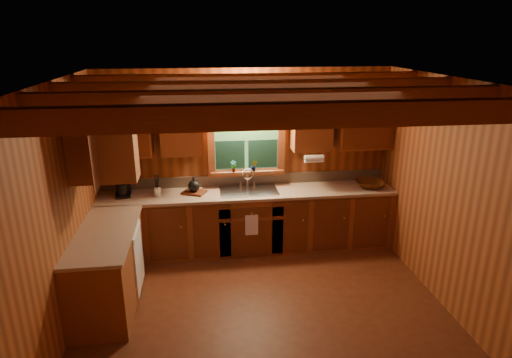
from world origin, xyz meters
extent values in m
plane|color=#532714|center=(0.00, 0.00, 0.00)|extent=(4.20, 4.20, 0.00)
plane|color=brown|center=(0.00, 0.00, 2.60)|extent=(4.20, 4.20, 0.00)
plane|color=brown|center=(0.00, 1.90, 1.30)|extent=(4.20, 0.00, 4.20)
plane|color=brown|center=(0.00, -1.90, 1.30)|extent=(4.20, 0.00, 4.20)
plane|color=brown|center=(-2.10, 0.00, 1.30)|extent=(0.00, 3.80, 3.80)
plane|color=brown|center=(2.10, 0.00, 1.30)|extent=(0.00, 3.80, 3.80)
cube|color=brown|center=(0.00, -1.20, 2.49)|extent=(4.20, 0.14, 0.18)
cube|color=brown|center=(0.00, -0.40, 2.49)|extent=(4.20, 0.14, 0.18)
cube|color=brown|center=(0.00, 0.40, 2.49)|extent=(4.20, 0.14, 0.18)
cube|color=brown|center=(0.00, 1.20, 2.49)|extent=(4.20, 0.14, 0.18)
cube|color=brown|center=(0.00, 1.59, 0.43)|extent=(4.20, 0.62, 0.86)
cube|color=brown|center=(-1.79, 0.48, 0.43)|extent=(0.62, 1.60, 0.86)
cube|color=tan|center=(0.00, 1.59, 0.88)|extent=(4.20, 0.66, 0.04)
cube|color=tan|center=(-1.78, 0.48, 0.88)|extent=(0.64, 1.60, 0.04)
cube|color=tan|center=(0.00, 1.89, 0.98)|extent=(4.20, 0.02, 0.16)
cube|color=white|center=(-1.47, 0.68, 0.43)|extent=(0.02, 0.60, 0.80)
cube|color=brown|center=(-1.70, 1.73, 1.84)|extent=(0.78, 0.34, 0.78)
cube|color=brown|center=(-0.92, 1.73, 1.84)|extent=(0.55, 0.34, 0.78)
cube|color=brown|center=(0.92, 1.73, 1.84)|extent=(0.55, 0.34, 0.78)
cube|color=brown|center=(1.70, 1.73, 1.84)|extent=(0.78, 0.34, 0.78)
cube|color=brown|center=(-1.93, 0.68, 1.84)|extent=(0.34, 1.10, 0.78)
cube|color=brown|center=(0.00, 1.86, 2.00)|extent=(1.12, 0.08, 0.10)
cube|color=brown|center=(0.00, 1.86, 1.10)|extent=(1.12, 0.08, 0.10)
cube|color=brown|center=(-0.51, 1.86, 1.55)|extent=(0.10, 0.08, 0.80)
cube|color=brown|center=(0.51, 1.86, 1.55)|extent=(0.10, 0.08, 0.80)
cube|color=#3D7231|center=(0.00, 1.90, 1.55)|extent=(0.92, 0.01, 0.80)
cube|color=black|center=(-0.24, 1.87, 1.37)|extent=(0.42, 0.02, 0.42)
cube|color=black|center=(0.24, 1.87, 1.37)|extent=(0.42, 0.02, 0.42)
cylinder|color=black|center=(0.00, 1.87, 1.57)|extent=(0.92, 0.01, 0.01)
cube|color=brown|center=(0.00, 1.82, 1.12)|extent=(1.06, 0.14, 0.04)
cylinder|color=black|center=(0.00, 1.86, 2.23)|extent=(0.08, 0.03, 0.08)
cylinder|color=black|center=(-0.10, 1.80, 2.23)|extent=(0.09, 0.17, 0.08)
cylinder|color=black|center=(0.10, 1.80, 2.23)|extent=(0.09, 0.17, 0.08)
sphere|color=#FFE0A5|center=(-0.16, 1.74, 2.16)|extent=(0.13, 0.13, 0.13)
sphere|color=#FFE0A5|center=(0.16, 1.74, 2.16)|extent=(0.13, 0.13, 0.13)
cylinder|color=white|center=(0.92, 1.53, 1.37)|extent=(0.27, 0.11, 0.11)
cube|color=white|center=(0.00, 1.26, 0.52)|extent=(0.18, 0.01, 0.30)
cube|color=silver|center=(0.00, 1.60, 0.91)|extent=(0.82, 0.48, 0.02)
cube|color=#262628|center=(-0.19, 1.60, 0.84)|extent=(0.34, 0.40, 0.14)
cube|color=#262628|center=(0.19, 1.60, 0.84)|extent=(0.34, 0.40, 0.14)
cylinder|color=silver|center=(0.00, 1.78, 1.01)|extent=(0.04, 0.04, 0.22)
torus|color=silver|center=(0.00, 1.72, 1.12)|extent=(0.16, 0.02, 0.16)
cube|color=black|center=(-1.75, 1.63, 0.92)|extent=(0.20, 0.24, 0.03)
cube|color=black|center=(-1.75, 1.70, 1.09)|extent=(0.20, 0.09, 0.33)
cube|color=black|center=(-1.75, 1.60, 1.23)|extent=(0.20, 0.22, 0.04)
cylinder|color=black|center=(-1.75, 1.59, 1.01)|extent=(0.12, 0.12, 0.14)
cylinder|color=silver|center=(-1.29, 1.59, 0.97)|extent=(0.11, 0.11, 0.13)
cylinder|color=black|center=(-1.30, 1.58, 1.11)|extent=(0.03, 0.03, 0.20)
cylinder|color=black|center=(-1.29, 1.59, 1.11)|extent=(0.01, 0.01, 0.20)
cylinder|color=black|center=(-1.27, 1.60, 1.11)|extent=(0.03, 0.03, 0.20)
cylinder|color=black|center=(-1.26, 1.61, 1.11)|extent=(0.04, 0.05, 0.19)
cube|color=#582713|center=(-0.78, 1.61, 0.91)|extent=(0.38, 0.33, 0.03)
sphere|color=black|center=(-0.78, 1.61, 1.01)|extent=(0.16, 0.16, 0.16)
cylinder|color=black|center=(-0.78, 1.61, 1.11)|extent=(0.03, 0.03, 0.04)
imported|color=#48230C|center=(1.78, 1.54, 0.95)|extent=(0.47, 0.47, 0.10)
imported|color=#582713|center=(-0.20, 1.78, 1.23)|extent=(0.10, 0.08, 0.17)
imported|color=#582713|center=(0.10, 1.79, 1.22)|extent=(0.10, 0.09, 0.16)
camera|label=1|loc=(-0.65, -4.16, 3.03)|focal=30.25mm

